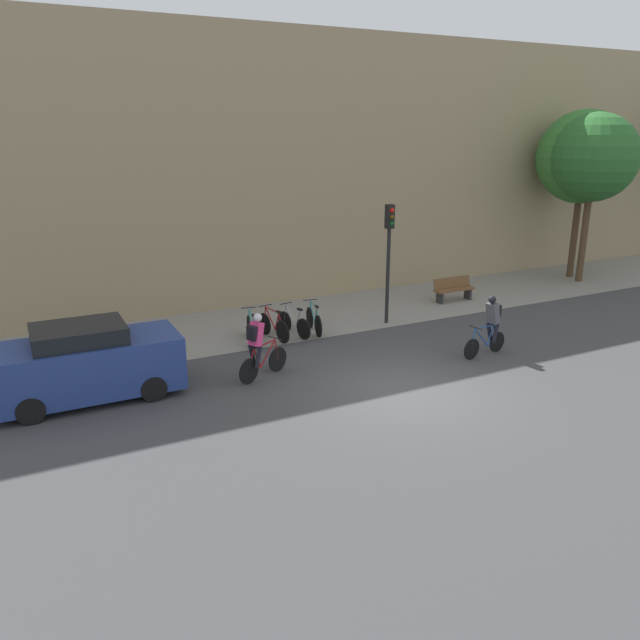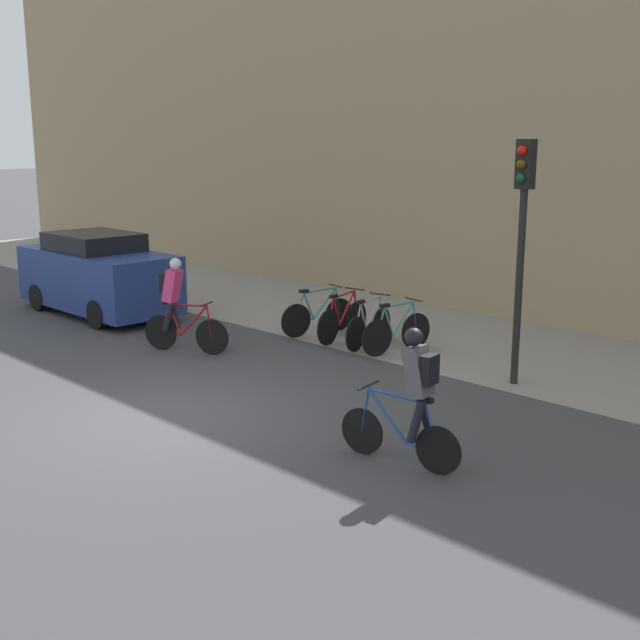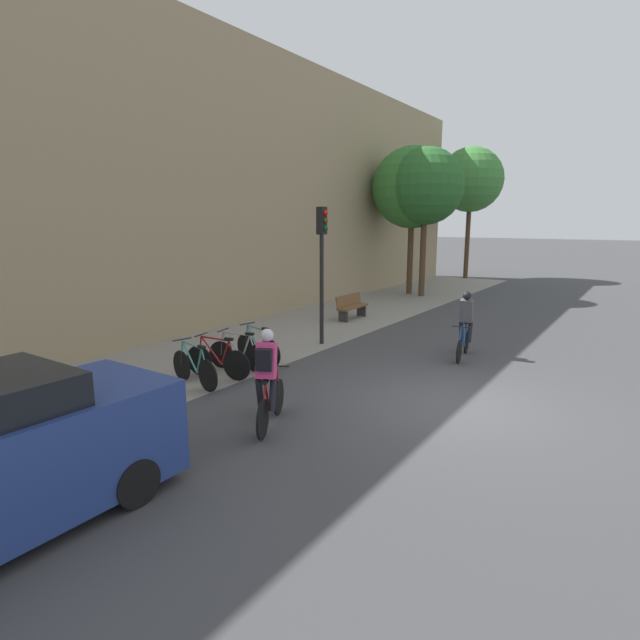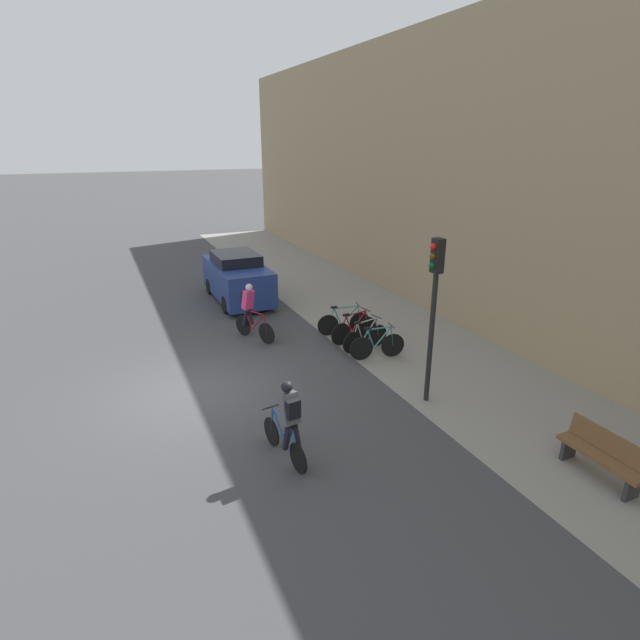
# 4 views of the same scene
# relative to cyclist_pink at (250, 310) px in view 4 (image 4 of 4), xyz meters

# --- Properties ---
(ground) EXTENTS (200.00, 200.00, 0.00)m
(ground) POSITION_rel_cyclist_pink_xyz_m (2.91, -2.29, -0.95)
(ground) COLOR #3D3D3F
(kerb_strip) EXTENTS (44.00, 4.50, 0.01)m
(kerb_strip) POSITION_rel_cyclist_pink_xyz_m (2.91, 4.46, -0.94)
(kerb_strip) COLOR gray
(kerb_strip) RESTS_ON ground
(building_facade) EXTENTS (44.00, 0.60, 9.57)m
(building_facade) POSITION_rel_cyclist_pink_xyz_m (2.91, 7.01, 3.84)
(building_facade) COLOR #9E8966
(building_facade) RESTS_ON ground
(cyclist_pink) EXTENTS (1.61, 0.79, 1.77)m
(cyclist_pink) POSITION_rel_cyclist_pink_xyz_m (0.00, 0.00, 0.00)
(cyclist_pink) COLOR black
(cyclist_pink) RESTS_ON ground
(cyclist_grey) EXTENTS (1.67, 0.52, 1.74)m
(cyclist_grey) POSITION_rel_cyclist_pink_xyz_m (6.57, -1.22, 0.00)
(cyclist_grey) COLOR black
(cyclist_grey) RESTS_ON ground
(parked_bike_0) EXTENTS (0.49, 1.73, 0.98)m
(parked_bike_0) POSITION_rel_cyclist_pink_xyz_m (0.90, 2.83, -0.54)
(parked_bike_0) COLOR black
(parked_bike_0) RESTS_ON ground
(parked_bike_1) EXTENTS (0.47, 1.70, 0.98)m
(parked_bike_1) POSITION_rel_cyclist_pink_xyz_m (1.59, 2.83, -0.54)
(parked_bike_1) COLOR black
(parked_bike_1) RESTS_ON ground
(parked_bike_2) EXTENTS (0.49, 1.64, 0.97)m
(parked_bike_2) POSITION_rel_cyclist_pink_xyz_m (2.29, 2.83, -0.55)
(parked_bike_2) COLOR black
(parked_bike_2) RESTS_ON ground
(parked_bike_3) EXTENTS (0.46, 1.63, 0.98)m
(parked_bike_3) POSITION_rel_cyclist_pink_xyz_m (2.98, 2.83, -0.54)
(parked_bike_3) COLOR black
(parked_bike_3) RESTS_ON ground
(traffic_light_pole) EXTENTS (0.26, 0.30, 3.91)m
(traffic_light_pole) POSITION_rel_cyclist_pink_xyz_m (5.60, 2.66, 1.75)
(traffic_light_pole) COLOR black
(traffic_light_pole) RESTS_ON ground
(bench) EXTENTS (1.64, 0.44, 0.89)m
(bench) POSITION_rel_cyclist_pink_xyz_m (9.33, 3.87, -0.48)
(bench) COLOR brown
(bench) RESTS_ON ground
(parked_car) EXTENTS (4.30, 1.84, 1.85)m
(parked_car) POSITION_rel_cyclist_pink_xyz_m (-4.06, 0.71, -0.05)
(parked_car) COLOR navy
(parked_car) RESTS_ON ground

